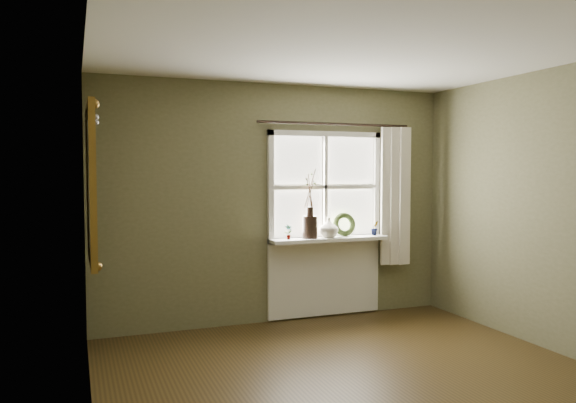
% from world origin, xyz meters
% --- Properties ---
extents(floor, '(4.50, 4.50, 0.00)m').
position_xyz_m(floor, '(0.00, 0.00, 0.00)').
color(floor, '#372811').
rests_on(floor, ground).
extents(ceiling, '(4.50, 4.50, 0.00)m').
position_xyz_m(ceiling, '(0.00, 0.00, 2.60)').
color(ceiling, silver).
rests_on(ceiling, ground).
extents(wall_back, '(4.00, 0.10, 2.60)m').
position_xyz_m(wall_back, '(0.00, 2.30, 1.30)').
color(wall_back, '#656342').
rests_on(wall_back, ground).
extents(wall_left, '(0.10, 4.50, 2.60)m').
position_xyz_m(wall_left, '(-2.05, 0.00, 1.30)').
color(wall_left, '#656342').
rests_on(wall_left, ground).
extents(window_frame, '(1.36, 0.06, 1.24)m').
position_xyz_m(window_frame, '(0.55, 2.23, 1.48)').
color(window_frame, white).
rests_on(window_frame, wall_back).
extents(window_sill, '(1.36, 0.26, 0.04)m').
position_xyz_m(window_sill, '(0.55, 2.12, 0.90)').
color(window_sill, white).
rests_on(window_sill, wall_back).
extents(window_apron, '(1.36, 0.04, 0.88)m').
position_xyz_m(window_apron, '(0.55, 2.23, 0.46)').
color(window_apron, white).
rests_on(window_apron, ground).
extents(dark_jug, '(0.19, 0.19, 0.25)m').
position_xyz_m(dark_jug, '(0.32, 2.12, 1.04)').
color(dark_jug, black).
rests_on(dark_jug, window_sill).
extents(cream_vase, '(0.23, 0.23, 0.22)m').
position_xyz_m(cream_vase, '(0.55, 2.12, 1.03)').
color(cream_vase, beige).
rests_on(cream_vase, window_sill).
extents(wreath, '(0.28, 0.13, 0.28)m').
position_xyz_m(wreath, '(0.76, 2.16, 1.02)').
color(wreath, '#374920').
rests_on(wreath, window_sill).
extents(potted_plant_left, '(0.09, 0.07, 0.16)m').
position_xyz_m(potted_plant_left, '(0.07, 2.12, 1.00)').
color(potted_plant_left, '#374920').
rests_on(potted_plant_left, window_sill).
extents(potted_plant_right, '(0.10, 0.09, 0.17)m').
position_xyz_m(potted_plant_right, '(1.13, 2.12, 1.00)').
color(potted_plant_right, '#374920').
rests_on(potted_plant_right, window_sill).
extents(curtain, '(0.36, 0.12, 1.59)m').
position_xyz_m(curtain, '(1.39, 2.13, 1.37)').
color(curtain, beige).
rests_on(curtain, wall_back).
extents(curtain_rod, '(1.84, 0.03, 0.03)m').
position_xyz_m(curtain_rod, '(0.65, 2.17, 2.18)').
color(curtain_rod, black).
rests_on(curtain_rod, wall_back).
extents(gilt_mirror, '(0.10, 1.08, 1.29)m').
position_xyz_m(gilt_mirror, '(-1.96, 1.32, 1.55)').
color(gilt_mirror, white).
rests_on(gilt_mirror, wall_left).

